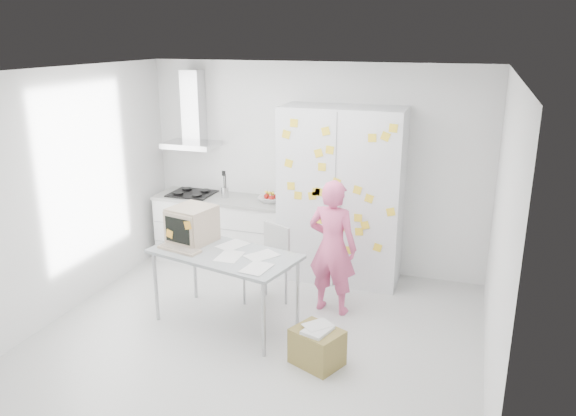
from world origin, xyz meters
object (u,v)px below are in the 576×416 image
(person, at_px, (332,247))
(chair, at_px, (270,260))
(desk, at_px, (203,237))
(cardboard_box, at_px, (317,346))

(person, xyz_separation_m, chair, (-0.73, -0.04, -0.24))
(person, height_order, desk, person)
(chair, xyz_separation_m, cardboard_box, (0.88, -1.07, -0.35))
(person, height_order, cardboard_box, person)
(person, relative_size, chair, 1.64)
(person, bearing_deg, desk, 31.90)
(person, relative_size, cardboard_box, 2.78)
(person, distance_m, cardboard_box, 1.26)
(cardboard_box, bearing_deg, person, 97.51)
(desk, height_order, chair, desk)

